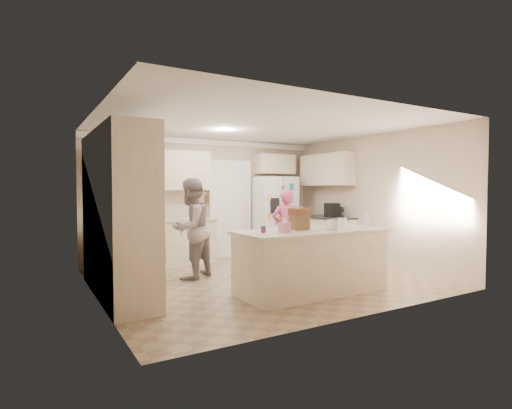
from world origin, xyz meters
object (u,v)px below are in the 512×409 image
island_base (311,263)px  teen_boy (191,228)px  dollhouse_body (299,222)px  teen_girl (286,228)px  tissue_box (285,228)px  coffee_maker (332,210)px  refrigerator (274,216)px  utensil_crock (343,223)px

island_base → teen_boy: 2.16m
dollhouse_body → teen_girl: (0.93, 1.70, -0.28)m
island_base → teen_boy: (-1.21, 1.75, 0.42)m
tissue_box → coffee_maker: bearing=37.6°
refrigerator → utensil_crock: refrigerator is taller
coffee_maker → teen_girl: size_ratio=0.20×
tissue_box → teen_girl: teen_girl is taller
coffee_maker → utensil_crock: size_ratio=2.00×
coffee_maker → teen_girl: (-1.27, -0.10, -0.32)m
refrigerator → tissue_box: (-1.90, -3.19, 0.10)m
utensil_crock → coffee_maker: bearing=52.9°
island_base → teen_boy: size_ratio=1.28×
utensil_crock → teen_girl: teen_girl is taller
island_base → teen_girl: size_ratio=1.47×
utensil_crock → teen_girl: size_ratio=0.10×
tissue_box → teen_girl: size_ratio=0.09×
refrigerator → island_base: bearing=-112.1°
teen_girl → dollhouse_body: bearing=83.3°
dollhouse_body → island_base: bearing=-33.7°
utensil_crock → teen_girl: bearing=85.9°
dollhouse_body → teen_girl: size_ratio=0.17×
coffee_maker → tissue_box: bearing=-142.4°
tissue_box → refrigerator: bearing=59.2°
coffee_maker → utensil_crock: (-1.40, -1.85, -0.07)m
coffee_maker → island_base: coffee_maker is taller
dollhouse_body → teen_boy: size_ratio=0.15×
teen_boy → island_base: bearing=93.3°
tissue_box → teen_boy: teen_boy is taller
refrigerator → dollhouse_body: refrigerator is taller
coffee_maker → teen_girl: 1.32m
teen_boy → teen_girl: (1.98, 0.05, -0.11)m
teen_boy → utensil_crock: bearing=106.3°
island_base → teen_girl: (0.78, 1.80, 0.31)m
utensil_crock → teen_boy: size_ratio=0.09×
refrigerator → utensil_crock: size_ratio=12.00×
coffee_maker → teen_boy: teen_boy is taller
teen_boy → teen_girl: bearing=150.1°
tissue_box → teen_boy: size_ratio=0.08×
coffee_maker → teen_girl: teen_girl is taller
utensil_crock → island_base: bearing=-175.6°
utensil_crock → tissue_box: (-1.20, -0.15, -0.00)m
refrigerator → island_base: (-1.35, -3.09, -0.46)m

